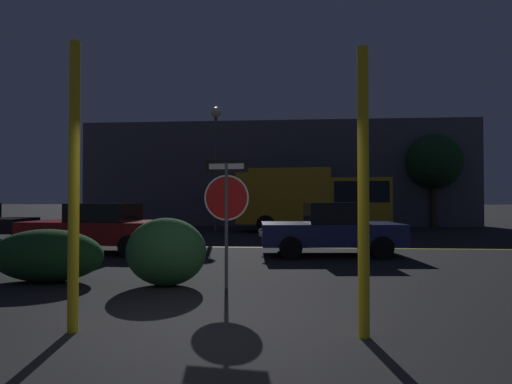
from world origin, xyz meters
name	(u,v)px	position (x,y,z in m)	size (l,w,h in m)	color
ground_plane	(211,334)	(0.00, 0.00, 0.00)	(260.00, 260.00, 0.00)	black
road_center_stripe	(259,247)	(0.00, 8.42, 0.00)	(32.30, 0.12, 0.01)	gold
stop_sign	(226,199)	(-0.18, 2.39, 1.57)	(0.80, 0.10, 2.25)	#4C4C51
yellow_pole_left	(74,186)	(-1.64, -0.04, 1.72)	(0.12, 0.12, 3.44)	yellow
yellow_pole_right	(363,191)	(1.75, 0.03, 1.65)	(0.13, 0.13, 3.31)	yellow
hedge_bush_0	(47,255)	(-3.64, 2.66, 0.50)	(2.18, 1.04, 1.00)	#19421E
hedge_bush_1	(166,252)	(-1.30, 2.51, 0.61)	(1.47, 0.91, 1.23)	#285B2D
passing_car_1	(101,228)	(-4.59, 6.87, 0.72)	(4.37, 2.15, 1.45)	maroon
passing_car_2	(331,229)	(2.14, 6.85, 0.72)	(4.06, 2.17, 1.47)	navy
delivery_truck	(314,198)	(2.20, 14.81, 1.65)	(7.25, 2.73, 3.04)	gold
street_lamp	(216,144)	(-2.62, 15.04, 4.32)	(0.51, 0.51, 6.18)	#4C4C51
tree_0	(434,162)	(9.17, 18.50, 3.67)	(3.07, 3.07, 5.23)	#422D1E
building_backdrop	(277,175)	(0.27, 20.90, 3.12)	(23.43, 4.37, 6.24)	#4C4C56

